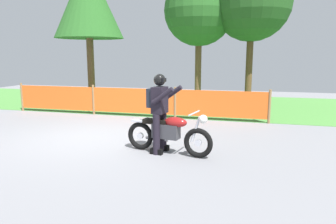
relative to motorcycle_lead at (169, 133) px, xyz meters
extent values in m
cube|color=gray|center=(-2.23, 0.84, -0.46)|extent=(24.00, 24.00, 0.02)
cube|color=#4C8C3D|center=(-2.23, 6.97, -0.45)|extent=(24.00, 6.53, 0.01)
cylinder|color=olive|center=(-6.69, 3.70, 0.07)|extent=(0.08, 0.08, 1.05)
cylinder|color=olive|center=(-3.72, 3.70, 0.07)|extent=(0.08, 0.08, 1.05)
cylinder|color=olive|center=(-0.74, 3.70, 0.07)|extent=(0.08, 0.08, 1.05)
cylinder|color=olive|center=(2.23, 3.70, 0.07)|extent=(0.08, 0.08, 1.05)
cube|color=orange|center=(-5.20, 3.70, 0.09)|extent=(2.89, 0.02, 0.85)
cube|color=orange|center=(-2.23, 3.70, 0.09)|extent=(2.89, 0.02, 0.85)
cube|color=orange|center=(0.74, 3.70, 0.09)|extent=(2.89, 0.02, 0.85)
cylinder|color=brown|center=(-4.64, 5.33, 0.92)|extent=(0.28, 0.28, 2.74)
cylinder|color=brown|center=(-0.67, 7.77, 1.00)|extent=(0.28, 0.28, 2.92)
sphere|color=#286023|center=(-0.67, 7.77, 3.53)|extent=(3.04, 3.04, 3.04)
cylinder|color=brown|center=(1.54, 7.70, 1.10)|extent=(0.28, 0.28, 3.12)
sphere|color=#23511E|center=(1.54, 7.70, 3.80)|extent=(3.25, 3.25, 3.25)
torus|color=black|center=(0.65, -0.12, -0.14)|extent=(0.63, 0.22, 0.62)
cylinder|color=silver|center=(0.65, -0.12, -0.14)|extent=(0.14, 0.08, 0.14)
torus|color=black|center=(-0.68, 0.13, -0.14)|extent=(0.63, 0.22, 0.62)
cylinder|color=silver|center=(-0.68, 0.13, -0.14)|extent=(0.14, 0.08, 0.14)
cube|color=#38383D|center=(-0.06, 0.01, 0.03)|extent=(0.62, 0.34, 0.31)
ellipsoid|color=maroon|center=(0.16, -0.03, 0.24)|extent=(0.54, 0.32, 0.21)
cube|color=black|center=(-0.30, 0.05, 0.22)|extent=(0.57, 0.31, 0.10)
cube|color=silver|center=(-0.68, 0.13, 0.20)|extent=(0.37, 0.22, 0.04)
cylinder|color=silver|center=(0.60, -0.11, 0.14)|extent=(0.23, 0.10, 0.55)
sphere|color=white|center=(0.75, -0.14, 0.36)|extent=(0.20, 0.20, 0.17)
cylinder|color=silver|center=(0.56, -0.11, 0.47)|extent=(0.14, 0.58, 0.03)
cylinder|color=silver|center=(-0.32, 0.20, -0.21)|extent=(0.54, 0.17, 0.07)
cylinder|color=black|center=(-0.17, 0.19, -0.02)|extent=(0.18, 0.18, 0.86)
cube|color=black|center=(-0.17, 0.19, -0.39)|extent=(0.28, 0.16, 0.12)
cylinder|color=black|center=(-0.23, -0.12, -0.02)|extent=(0.18, 0.18, 0.86)
cube|color=black|center=(-0.23, -0.12, -0.39)|extent=(0.28, 0.16, 0.12)
cube|color=black|center=(-0.20, 0.04, 0.69)|extent=(0.30, 0.40, 0.56)
cylinder|color=black|center=(0.01, 0.22, 0.81)|extent=(0.49, 0.19, 0.38)
cylinder|color=black|center=(-0.07, -0.21, 0.81)|extent=(0.49, 0.19, 0.38)
sphere|color=black|center=(-0.20, 0.04, 1.11)|extent=(0.29, 0.29, 0.25)
cube|color=black|center=(-0.11, 0.02, 1.11)|extent=(0.06, 0.18, 0.08)
cube|color=#1E232D|center=(-0.37, 0.07, 0.73)|extent=(0.21, 0.30, 0.40)
camera|label=1|loc=(1.63, -6.24, 1.61)|focal=33.54mm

